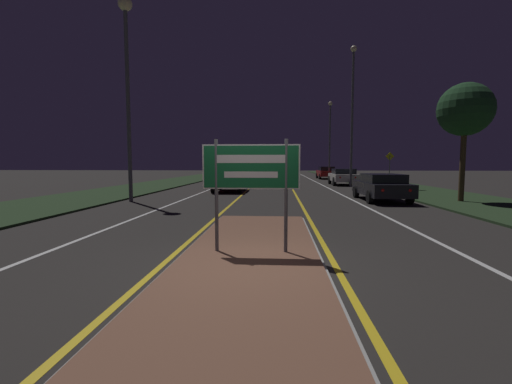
{
  "coord_description": "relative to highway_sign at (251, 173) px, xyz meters",
  "views": [
    {
      "loc": [
        0.52,
        -5.84,
        1.82
      ],
      "look_at": [
        0.0,
        2.21,
        1.14
      ],
      "focal_mm": 24.0,
      "sensor_mm": 36.0,
      "label": 1
    }
  ],
  "objects": [
    {
      "name": "streetlight_right_far",
      "position": [
        6.18,
        31.87,
        3.52
      ],
      "size": [
        0.45,
        0.45,
        8.54
      ],
      "color": "#56565B",
      "rests_on": "ground_plane"
    },
    {
      "name": "edge_line_white_right",
      "position": [
        7.2,
        24.3,
        -1.63
      ],
      "size": [
        0.1,
        70.0,
        0.01
      ],
      "color": "silver",
      "rests_on": "ground_plane"
    },
    {
      "name": "highway_sign",
      "position": [
        0.0,
        0.0,
        0.0
      ],
      "size": [
        1.87,
        0.07,
        2.18
      ],
      "color": "#56565B",
      "rests_on": "median_island"
    },
    {
      "name": "centre_line_yellow_left",
      "position": [
        -1.54,
        24.3,
        -1.63
      ],
      "size": [
        0.12,
        70.0,
        0.01
      ],
      "color": "gold",
      "rests_on": "ground_plane"
    },
    {
      "name": "edge_line_white_left",
      "position": [
        -7.2,
        24.3,
        -1.63
      ],
      "size": [
        0.1,
        70.0,
        0.01
      ],
      "color": "silver",
      "rests_on": "ground_plane"
    },
    {
      "name": "median_island",
      "position": [
        0.0,
        0.0,
        -1.6
      ],
      "size": [
        2.71,
        9.03,
        0.1
      ],
      "color": "#999993",
      "rests_on": "ground_plane"
    },
    {
      "name": "streetlight_left_near",
      "position": [
        -6.45,
        9.19,
        4.98
      ],
      "size": [
        0.64,
        0.64,
        9.35
      ],
      "color": "#56565B",
      "rests_on": "ground_plane"
    },
    {
      "name": "car_receding_0",
      "position": [
        5.51,
        10.32,
        -0.94
      ],
      "size": [
        1.96,
        4.5,
        1.31
      ],
      "color": "black",
      "rests_on": "ground_plane"
    },
    {
      "name": "car_receding_1",
      "position": [
        5.93,
        22.33,
        -0.89
      ],
      "size": [
        2.03,
        4.09,
        1.36
      ],
      "color": "silver",
      "rests_on": "ground_plane"
    },
    {
      "name": "car_receding_2",
      "position": [
        6.09,
        33.74,
        -0.88
      ],
      "size": [
        1.93,
        4.84,
        1.43
      ],
      "color": "maroon",
      "rests_on": "ground_plane"
    },
    {
      "name": "streetlight_right_near",
      "position": [
        6.11,
        20.18,
        4.7
      ],
      "size": [
        0.47,
        0.47,
        10.57
      ],
      "color": "#56565B",
      "rests_on": "ground_plane"
    },
    {
      "name": "lane_line_white_left",
      "position": [
        -4.2,
        24.3,
        -1.63
      ],
      "size": [
        0.12,
        70.0,
        0.01
      ],
      "color": "silver",
      "rests_on": "ground_plane"
    },
    {
      "name": "warning_sign",
      "position": [
        8.4,
        18.29,
        -0.04
      ],
      "size": [
        0.6,
        0.06,
        2.52
      ],
      "color": "#56565B",
      "rests_on": "verge_right"
    },
    {
      "name": "roadside_palm_right",
      "position": [
        8.92,
        9.66,
        2.56
      ],
      "size": [
        2.37,
        2.37,
        5.33
      ],
      "color": "#4C3823",
      "rests_on": "verge_right"
    },
    {
      "name": "verge_right",
      "position": [
        9.5,
        19.3,
        -1.6
      ],
      "size": [
        5.0,
        100.0,
        0.08
      ],
      "color": "#23381E",
      "rests_on": "ground_plane"
    },
    {
      "name": "car_approaching_0",
      "position": [
        -2.61,
        15.31,
        -0.88
      ],
      "size": [
        1.86,
        4.09,
        1.43
      ],
      "color": "maroon",
      "rests_on": "ground_plane"
    },
    {
      "name": "ground_plane",
      "position": [
        0.0,
        -0.7,
        -1.64
      ],
      "size": [
        160.0,
        160.0,
        0.0
      ],
      "primitive_type": "plane",
      "color": "#282623"
    },
    {
      "name": "lane_line_white_right",
      "position": [
        4.2,
        24.3,
        -1.63
      ],
      "size": [
        0.12,
        70.0,
        0.01
      ],
      "color": "silver",
      "rests_on": "ground_plane"
    },
    {
      "name": "centre_line_yellow_right",
      "position": [
        1.54,
        24.3,
        -1.63
      ],
      "size": [
        0.12,
        70.0,
        0.01
      ],
      "color": "gold",
      "rests_on": "ground_plane"
    },
    {
      "name": "verge_left",
      "position": [
        -9.5,
        19.3,
        -1.6
      ],
      "size": [
        5.0,
        100.0,
        0.08
      ],
      "color": "#23381E",
      "rests_on": "ground_plane"
    }
  ]
}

